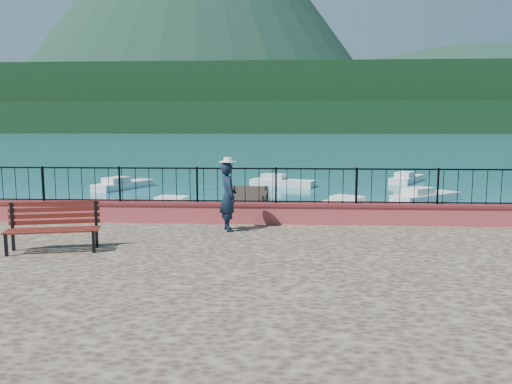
# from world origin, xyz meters

# --- Properties ---
(ground) EXTENTS (2000.00, 2000.00, 0.00)m
(ground) POSITION_xyz_m (0.00, 0.00, 0.00)
(ground) COLOR #19596B
(ground) RESTS_ON ground
(parapet) EXTENTS (28.00, 0.46, 0.58)m
(parapet) POSITION_xyz_m (0.00, 3.70, 1.49)
(parapet) COLOR #AD3E46
(parapet) RESTS_ON promenade
(railing) EXTENTS (27.00, 0.05, 0.95)m
(railing) POSITION_xyz_m (0.00, 3.70, 2.25)
(railing) COLOR black
(railing) RESTS_ON parapet
(dock) EXTENTS (2.00, 16.00, 0.30)m
(dock) POSITION_xyz_m (-2.00, 12.00, 0.15)
(dock) COLOR #2D231C
(dock) RESTS_ON ground
(far_forest) EXTENTS (900.00, 60.00, 18.00)m
(far_forest) POSITION_xyz_m (0.00, 300.00, 9.00)
(far_forest) COLOR black
(far_forest) RESTS_ON ground
(foothills) EXTENTS (900.00, 120.00, 44.00)m
(foothills) POSITION_xyz_m (0.00, 360.00, 22.00)
(foothills) COLOR black
(foothills) RESTS_ON ground
(companion_hill) EXTENTS (448.00, 384.00, 180.00)m
(companion_hill) POSITION_xyz_m (220.00, 560.00, 0.00)
(companion_hill) COLOR #142D23
(companion_hill) RESTS_ON ground
(park_bench) EXTENTS (2.00, 1.03, 1.06)m
(park_bench) POSITION_xyz_m (-5.04, 0.27, 1.51)
(park_bench) COLOR black
(park_bench) RESTS_ON promenade
(person) EXTENTS (0.64, 0.76, 1.78)m
(person) POSITION_xyz_m (-1.51, 2.64, 2.09)
(person) COLOR black
(person) RESTS_ON promenade
(hat) EXTENTS (0.44, 0.44, 0.12)m
(hat) POSITION_xyz_m (-1.51, 2.64, 3.04)
(hat) COLOR white
(hat) RESTS_ON person
(boat_0) EXTENTS (3.88, 1.88, 0.80)m
(boat_0) POSITION_xyz_m (-4.54, 11.75, 0.40)
(boat_0) COLOR white
(boat_0) RESTS_ON ground
(boat_1) EXTENTS (4.04, 3.23, 0.80)m
(boat_1) POSITION_xyz_m (3.28, 12.05, 0.40)
(boat_1) COLOR silver
(boat_1) RESTS_ON ground
(boat_2) EXTENTS (4.13, 3.60, 0.80)m
(boat_2) POSITION_xyz_m (7.34, 16.16, 0.40)
(boat_2) COLOR silver
(boat_2) RESTS_ON ground
(boat_3) EXTENTS (3.04, 4.51, 0.80)m
(boat_3) POSITION_xyz_m (-10.17, 20.74, 0.40)
(boat_3) COLOR silver
(boat_3) RESTS_ON ground
(boat_4) EXTENTS (4.40, 2.65, 0.80)m
(boat_4) POSITION_xyz_m (-0.16, 22.64, 0.40)
(boat_4) COLOR silver
(boat_4) RESTS_ON ground
(boat_5) EXTENTS (3.24, 4.32, 0.80)m
(boat_5) POSITION_xyz_m (8.59, 25.40, 0.40)
(boat_5) COLOR silver
(boat_5) RESTS_ON ground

